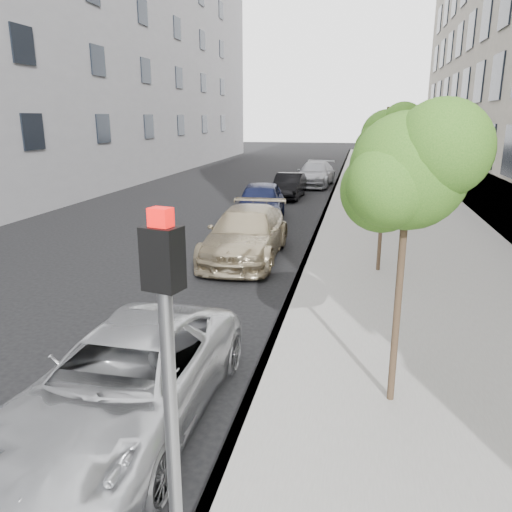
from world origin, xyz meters
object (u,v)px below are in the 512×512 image
(tree_mid, at_px, (388,136))
(tree_near, at_px, (411,171))
(tree_far, at_px, (380,135))
(minivan, at_px, (127,380))
(sedan_blue, at_px, (260,202))
(signal_pole, at_px, (170,392))
(sedan_black, at_px, (289,186))
(sedan_rear, at_px, (315,174))
(suv, at_px, (246,234))

(tree_mid, bearing_deg, tree_near, -90.00)
(tree_far, relative_size, minivan, 0.87)
(tree_mid, relative_size, tree_far, 1.04)
(tree_far, bearing_deg, sedan_blue, -178.52)
(tree_far, distance_m, sedan_blue, 5.24)
(tree_far, relative_size, signal_pole, 1.21)
(sedan_black, bearing_deg, signal_pole, -82.45)
(tree_mid, distance_m, tree_far, 6.50)
(tree_far, height_order, sedan_rear, tree_far)
(signal_pole, height_order, sedan_blue, signal_pole)
(sedan_rear, bearing_deg, tree_near, -78.27)
(tree_near, height_order, sedan_black, tree_near)
(suv, height_order, sedan_rear, suv)
(tree_near, xyz_separation_m, minivan, (-3.57, -1.14, -2.78))
(signal_pole, bearing_deg, sedan_rear, 106.95)
(tree_near, xyz_separation_m, suv, (-3.86, 7.41, -2.69))
(tree_mid, bearing_deg, tree_far, 90.00)
(sedan_rear, bearing_deg, sedan_blue, -92.15)
(minivan, bearing_deg, sedan_blue, 94.70)
(sedan_black, relative_size, sedan_rear, 0.77)
(tree_far, bearing_deg, sedan_black, 124.74)
(signal_pole, bearing_deg, sedan_blue, 113.01)
(sedan_black, bearing_deg, tree_far, -53.68)
(tree_far, xyz_separation_m, suv, (-3.86, -5.59, -2.71))
(signal_pole, bearing_deg, tree_far, 97.65)
(suv, xyz_separation_m, sedan_black, (-0.38, 11.71, -0.11))
(tree_mid, xyz_separation_m, signal_pole, (-1.85, -10.31, -1.39))
(tree_near, xyz_separation_m, sedan_black, (-4.25, 19.12, -2.80))
(sedan_blue, distance_m, sedan_rear, 11.32)
(tree_near, bearing_deg, tree_mid, 90.00)
(minivan, bearing_deg, tree_mid, 65.77)
(suv, bearing_deg, sedan_rear, 86.85)
(suv, distance_m, sedan_blue, 5.51)
(tree_far, relative_size, sedan_black, 1.07)
(signal_pole, distance_m, sedan_blue, 16.97)
(tree_far, xyz_separation_m, sedan_black, (-4.25, 6.12, -2.81))
(tree_mid, height_order, sedan_rear, tree_mid)
(suv, height_order, sedan_black, suv)
(signal_pole, height_order, sedan_black, signal_pole)
(sedan_blue, bearing_deg, signal_pole, -87.21)
(tree_near, bearing_deg, sedan_blue, 109.33)
(sedan_black, xyz_separation_m, sedan_rear, (0.92, 5.02, 0.09))
(minivan, xyz_separation_m, sedan_black, (-0.67, 20.26, -0.02))
(tree_mid, height_order, sedan_black, tree_mid)
(tree_mid, height_order, tree_far, tree_mid)
(minivan, relative_size, sedan_rear, 0.95)
(minivan, distance_m, sedan_black, 20.27)
(tree_far, xyz_separation_m, sedan_rear, (-3.33, 11.14, -2.73))
(tree_mid, distance_m, sedan_rear, 18.19)
(tree_far, height_order, sedan_black, tree_far)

